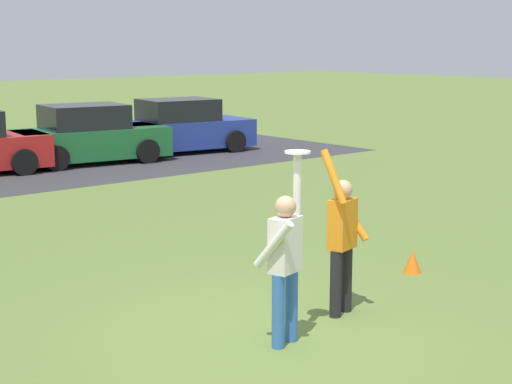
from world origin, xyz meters
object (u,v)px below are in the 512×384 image
at_px(frisbee_disc, 298,152).
at_px(parked_car_blue, 182,128).
at_px(field_cone_orange, 413,262).
at_px(person_defender, 342,235).
at_px(parked_car_green, 89,136).
at_px(person_catcher, 285,257).

height_order(frisbee_disc, parked_car_blue, frisbee_disc).
xyz_separation_m(parked_car_blue, field_cone_orange, (-4.99, -12.76, -0.57)).
distance_m(person_defender, field_cone_orange, 2.32).
height_order(parked_car_green, parked_car_blue, same).
height_order(person_defender, parked_car_green, person_defender).
xyz_separation_m(person_defender, field_cone_orange, (2.09, 0.58, -0.82)).
height_order(person_catcher, field_cone_orange, person_catcher).
bearing_deg(parked_car_blue, person_defender, -109.93).
distance_m(person_catcher, person_defender, 1.23).
xyz_separation_m(person_catcher, parked_car_blue, (8.27, 13.65, -0.25)).
relative_size(person_defender, parked_car_blue, 0.47).
bearing_deg(person_defender, person_catcher, 0.00).
distance_m(parked_car_green, field_cone_orange, 12.71).
xyz_separation_m(person_defender, parked_car_green, (3.87, 13.15, -0.25)).
bearing_deg(parked_car_blue, parked_car_green, -168.56).
distance_m(person_defender, parked_car_blue, 15.11).
bearing_deg(parked_car_green, field_cone_orange, -90.04).
relative_size(parked_car_green, field_cone_orange, 13.47).
height_order(person_defender, parked_car_blue, person_defender).
bearing_deg(frisbee_disc, parked_car_blue, 59.35).
xyz_separation_m(person_catcher, field_cone_orange, (3.28, 0.89, -0.82)).
distance_m(frisbee_disc, field_cone_orange, 3.71).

